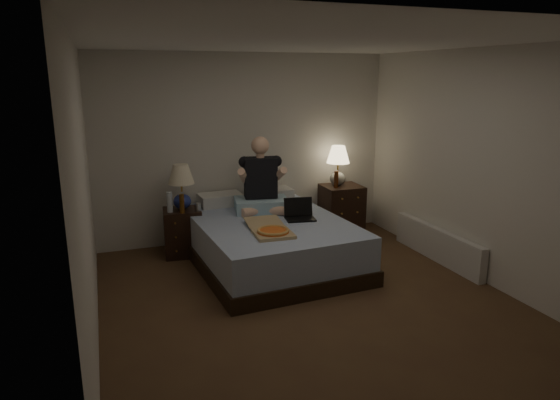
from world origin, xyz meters
name	(u,v)px	position (x,y,z in m)	size (l,w,h in m)	color
floor	(311,303)	(0.00, 0.00, 0.00)	(4.00, 4.50, 0.00)	brown
ceiling	(315,41)	(0.00, 0.00, 2.50)	(4.00, 4.50, 0.00)	white
wall_back	(246,148)	(0.00, 2.25, 1.25)	(4.00, 2.50, 0.00)	silver
wall_front	(485,264)	(0.00, -2.25, 1.25)	(4.00, 2.50, 0.00)	silver
wall_left	(85,198)	(-2.00, 0.00, 1.25)	(4.50, 2.50, 0.00)	silver
wall_right	(484,167)	(2.00, 0.00, 1.25)	(4.50, 2.50, 0.00)	silver
bed	(269,242)	(-0.04, 1.17, 0.28)	(1.65, 2.20, 0.55)	#5170A2
nightstand_left	(183,232)	(-0.96, 1.83, 0.30)	(0.46, 0.41, 0.59)	black
nightstand_right	(341,210)	(1.31, 1.94, 0.35)	(0.54, 0.48, 0.70)	black
lamp_left	(182,187)	(-0.94, 1.86, 0.87)	(0.32, 0.32, 0.56)	navy
lamp_right	(338,166)	(1.26, 1.99, 0.98)	(0.32, 0.32, 0.56)	gray
water_bottle	(170,202)	(-1.11, 1.76, 0.72)	(0.07, 0.07, 0.25)	silver
soda_can	(198,207)	(-0.78, 1.69, 0.64)	(0.07, 0.07, 0.10)	#B4B3AF
beer_bottle_left	(182,204)	(-0.98, 1.67, 0.71)	(0.06, 0.06, 0.23)	#522F0B
beer_bottle_right	(336,180)	(1.17, 1.85, 0.81)	(0.06, 0.06, 0.23)	#56270C
person	(261,175)	(-0.01, 1.56, 1.02)	(0.66, 0.52, 0.93)	black
laptop	(300,210)	(0.30, 1.03, 0.67)	(0.34, 0.28, 0.24)	black
pizza_box	(273,232)	(-0.19, 0.59, 0.59)	(0.40, 0.76, 0.08)	tan
radiator	(437,244)	(1.93, 0.58, 0.20)	(0.10, 1.60, 0.40)	silver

